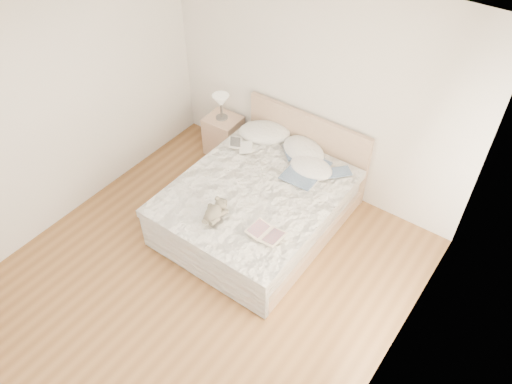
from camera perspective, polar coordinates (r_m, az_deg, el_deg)
floor at (r=5.51m, az=-6.89°, el=-10.66°), size 4.00×4.50×0.00m
ceiling at (r=3.70m, az=-10.46°, el=14.76°), size 4.00×4.50×0.00m
wall_back at (r=5.93m, az=6.68°, el=11.80°), size 4.00×0.02×2.70m
wall_left at (r=5.81m, az=-23.16°, el=7.62°), size 0.02×4.50×2.70m
wall_right at (r=3.81m, az=15.09°, el=-12.85°), size 0.02×4.50×2.70m
window at (r=3.92m, az=17.05°, el=-8.86°), size 0.02×1.30×1.10m
bed at (r=5.86m, az=0.51°, el=-1.30°), size 1.72×2.14×1.00m
nightstand at (r=6.92m, az=-3.72°, el=6.49°), size 0.47×0.42×0.56m
table_lamp at (r=6.63m, az=-4.03°, el=10.23°), size 0.26×0.26×0.35m
pillow_left at (r=6.36m, az=1.00°, el=6.84°), size 0.80×0.72×0.20m
pillow_middle at (r=6.10m, az=5.45°, el=4.78°), size 0.72×0.61×0.18m
pillow_right at (r=5.86m, az=6.31°, el=2.82°), size 0.54×0.38×0.16m
blouse at (r=5.83m, az=5.71°, el=2.48°), size 0.65×0.69×0.03m
photo_book at (r=6.17m, az=-1.77°, el=5.36°), size 0.41×0.39×0.03m
childrens_book at (r=5.10m, az=1.15°, el=-4.76°), size 0.39×0.27×0.02m
teddy_bear at (r=5.25m, az=-4.88°, el=-2.86°), size 0.27×0.34×0.16m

